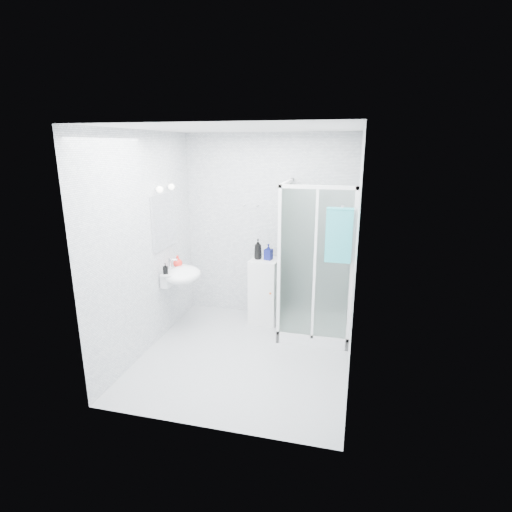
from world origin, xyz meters
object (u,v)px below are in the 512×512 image
(shower_enclosure, at_px, (309,302))
(shampoo_bottle_b, at_px, (268,252))
(wall_basin, at_px, (181,275))
(storage_cabinet, at_px, (265,291))
(shampoo_bottle_a, at_px, (258,249))
(soap_dispenser_black, at_px, (165,269))
(soap_dispenser_orange, at_px, (178,261))
(hand_towel, at_px, (339,234))

(shower_enclosure, relative_size, shampoo_bottle_b, 9.09)
(wall_basin, xyz_separation_m, storage_cabinet, (1.00, 0.56, -0.34))
(shampoo_bottle_a, xyz_separation_m, shampoo_bottle_b, (0.15, 0.00, -0.03))
(shower_enclosure, xyz_separation_m, soap_dispenser_black, (-1.78, -0.51, 0.48))
(shampoo_bottle_b, distance_m, soap_dispenser_black, 1.39)
(shampoo_bottle_a, bearing_deg, soap_dispenser_orange, -155.85)
(soap_dispenser_orange, bearing_deg, shampoo_bottle_b, 21.36)
(soap_dispenser_orange, bearing_deg, hand_towel, -5.54)
(wall_basin, xyz_separation_m, soap_dispenser_black, (-0.12, -0.19, 0.14))
(wall_basin, distance_m, shampoo_bottle_a, 1.09)
(wall_basin, bearing_deg, hand_towel, -2.44)
(shower_enclosure, relative_size, wall_basin, 3.57)
(shower_enclosure, distance_m, hand_towel, 1.15)
(shampoo_bottle_a, bearing_deg, soap_dispenser_black, -143.59)
(soap_dispenser_orange, bearing_deg, shampoo_bottle_a, 24.15)
(shower_enclosure, height_order, shampoo_bottle_a, shower_enclosure)
(hand_towel, xyz_separation_m, soap_dispenser_orange, (-2.09, 0.20, -0.52))
(hand_towel, relative_size, shampoo_bottle_b, 2.90)
(storage_cabinet, height_order, soap_dispenser_black, soap_dispenser_black)
(shampoo_bottle_b, height_order, soap_dispenser_black, shampoo_bottle_b)
(soap_dispenser_orange, height_order, soap_dispenser_black, soap_dispenser_orange)
(hand_towel, bearing_deg, shower_enclosure, 130.37)
(shampoo_bottle_b, xyz_separation_m, soap_dispenser_orange, (-1.14, -0.45, -0.09))
(soap_dispenser_orange, xyz_separation_m, soap_dispenser_black, (-0.03, -0.31, -0.01))
(wall_basin, bearing_deg, soap_dispenser_black, -122.51)
(shower_enclosure, xyz_separation_m, wall_basin, (-1.66, -0.32, 0.35))
(shampoo_bottle_b, bearing_deg, soap_dispenser_orange, -158.64)
(wall_basin, bearing_deg, shampoo_bottle_b, 28.29)
(wall_basin, xyz_separation_m, shampoo_bottle_a, (0.90, 0.56, 0.26))
(wall_basin, distance_m, shampoo_bottle_b, 1.21)
(storage_cabinet, bearing_deg, wall_basin, -146.18)
(wall_basin, distance_m, storage_cabinet, 1.19)
(storage_cabinet, xyz_separation_m, soap_dispenser_black, (-1.12, -0.75, 0.47))
(soap_dispenser_orange, bearing_deg, wall_basin, -51.45)
(storage_cabinet, xyz_separation_m, soap_dispenser_orange, (-1.09, -0.44, 0.48))
(shampoo_bottle_a, height_order, soap_dispenser_orange, shampoo_bottle_a)
(shower_enclosure, bearing_deg, shampoo_bottle_a, 161.94)
(hand_towel, bearing_deg, wall_basin, 177.56)
(shower_enclosure, bearing_deg, storage_cabinet, 159.66)
(shower_enclosure, xyz_separation_m, soap_dispenser_orange, (-1.75, -0.20, 0.49))
(wall_basin, xyz_separation_m, soap_dispenser_orange, (-0.09, 0.12, 0.15))
(wall_basin, height_order, shampoo_bottle_a, shampoo_bottle_a)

